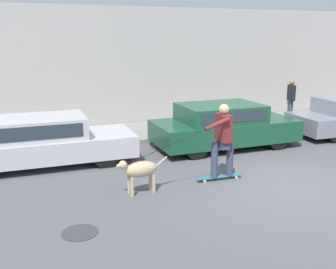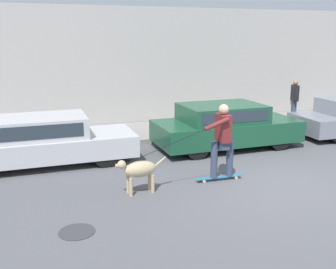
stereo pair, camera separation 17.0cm
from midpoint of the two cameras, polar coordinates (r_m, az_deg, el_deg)
The scene contains 9 objects.
ground_plane at distance 9.08m, azimuth 15.55°, elevation -7.02°, with size 36.00×36.00×0.00m, color #545459.
back_wall at distance 14.83m, azimuth 0.22°, elevation 9.81°, with size 32.00×0.30×4.23m.
sidewalk_curb at distance 13.78m, azimuth 2.28°, elevation 0.90°, with size 30.00×2.59×0.15m.
parked_car_0 at distance 10.41m, azimuth -18.36°, elevation -0.99°, with size 4.56×1.74×1.25m.
parked_car_1 at distance 11.65m, azimuth 7.65°, elevation 1.25°, with size 4.24×1.95×1.29m.
dog at distance 8.14m, azimuth -4.64°, elevation -5.17°, with size 1.12×0.41×0.76m.
skateboarder at distance 8.82m, azimuth 7.35°, elevation -0.45°, with size 2.84×0.63×1.75m.
pedestrian_with_bag at distance 15.23m, azimuth 17.09°, elevation 5.04°, with size 0.38×0.67×1.53m.
manhole_cover at distance 6.91m, azimuth -13.38°, elevation -13.69°, with size 0.61×0.61×0.01m.
Camera 1 is at (-5.10, -6.86, 3.15)m, focal length 42.00 mm.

